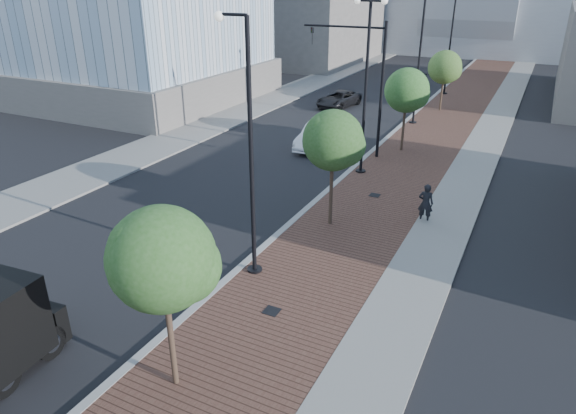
% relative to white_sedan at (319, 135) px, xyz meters
% --- Properties ---
extents(sidewalk, '(7.00, 140.00, 0.12)m').
position_rel_white_sedan_xyz_m(sidewalk, '(6.98, 14.53, -0.74)').
color(sidewalk, '#4C2D23').
rests_on(sidewalk, ground).
extents(concrete_strip, '(2.40, 140.00, 0.13)m').
position_rel_white_sedan_xyz_m(concrete_strip, '(9.68, 14.53, -0.74)').
color(concrete_strip, slate).
rests_on(concrete_strip, ground).
extents(curb, '(0.30, 140.00, 0.14)m').
position_rel_white_sedan_xyz_m(curb, '(3.48, 14.53, -0.73)').
color(curb, gray).
rests_on(curb, ground).
extents(west_sidewalk, '(4.00, 140.00, 0.12)m').
position_rel_white_sedan_xyz_m(west_sidewalk, '(-9.52, 14.53, -0.74)').
color(west_sidewalk, slate).
rests_on(west_sidewalk, ground).
extents(white_sedan, '(1.88, 4.95, 1.61)m').
position_rel_white_sedan_xyz_m(white_sedan, '(0.00, 0.00, 0.00)').
color(white_sedan, white).
rests_on(white_sedan, ground).
extents(dark_car_mid, '(3.00, 5.09, 1.33)m').
position_rel_white_sedan_xyz_m(dark_car_mid, '(-3.10, 11.42, -0.14)').
color(dark_car_mid, black).
rests_on(dark_car_mid, ground).
extents(dark_car_far, '(3.56, 4.94, 1.33)m').
position_rel_white_sedan_xyz_m(dark_car_far, '(-0.01, 22.30, -0.14)').
color(dark_car_far, black).
rests_on(dark_car_far, ground).
extents(pedestrian, '(0.70, 0.48, 1.84)m').
position_rel_white_sedan_xyz_m(pedestrian, '(8.75, -8.19, 0.12)').
color(pedestrian, black).
rests_on(pedestrian, ground).
extents(streetlight_1, '(1.44, 0.56, 9.21)m').
position_rel_white_sedan_xyz_m(streetlight_1, '(3.96, -15.47, 3.54)').
color(streetlight_1, black).
rests_on(streetlight_1, ground).
extents(streetlight_2, '(1.72, 0.56, 9.28)m').
position_rel_white_sedan_xyz_m(streetlight_2, '(4.08, -3.47, 4.01)').
color(streetlight_2, black).
rests_on(streetlight_2, ground).
extents(streetlight_3, '(1.44, 0.56, 9.21)m').
position_rel_white_sedan_xyz_m(streetlight_3, '(3.96, 8.53, 3.54)').
color(streetlight_3, black).
rests_on(streetlight_3, ground).
extents(streetlight_4, '(1.72, 0.56, 9.28)m').
position_rel_white_sedan_xyz_m(streetlight_4, '(4.08, 20.53, 4.01)').
color(streetlight_4, black).
rests_on(streetlight_4, ground).
extents(traffic_mast, '(5.09, 0.20, 8.00)m').
position_rel_white_sedan_xyz_m(traffic_mast, '(3.18, -0.47, 4.18)').
color(traffic_mast, black).
rests_on(traffic_mast, ground).
extents(tree_0, '(2.66, 2.66, 5.29)m').
position_rel_white_sedan_xyz_m(tree_0, '(5.12, -21.45, 3.14)').
color(tree_0, '#382619').
rests_on(tree_0, ground).
extents(tree_1, '(2.60, 2.59, 5.26)m').
position_rel_white_sedan_xyz_m(tree_1, '(5.12, -10.45, 3.14)').
color(tree_1, '#382619').
rests_on(tree_1, ground).
extents(tree_2, '(2.71, 2.71, 5.26)m').
position_rel_white_sedan_xyz_m(tree_2, '(5.12, 1.55, 3.08)').
color(tree_2, '#382619').
rests_on(tree_2, ground).
extents(tree_3, '(2.67, 2.67, 4.94)m').
position_rel_white_sedan_xyz_m(tree_3, '(5.12, 13.55, 2.79)').
color(tree_3, '#382619').
rests_on(tree_3, ground).
extents(tower_podium, '(19.00, 19.00, 3.00)m').
position_rel_white_sedan_xyz_m(tower_podium, '(-20.52, 6.53, 0.70)').
color(tower_podium, '#66615C').
rests_on(tower_podium, ground).
extents(convention_center, '(50.00, 30.00, 50.00)m').
position_rel_white_sedan_xyz_m(convention_center, '(1.48, 59.53, 5.20)').
color(convention_center, '#A1A6AB').
rests_on(convention_center, ground).
extents(commercial_block_nw, '(14.00, 20.00, 10.00)m').
position_rel_white_sedan_xyz_m(commercial_block_nw, '(-16.52, 34.53, 4.20)').
color(commercial_block_nw, '#625D58').
rests_on(commercial_block_nw, ground).
extents(utility_cover_1, '(0.50, 0.50, 0.02)m').
position_rel_white_sedan_xyz_m(utility_cover_1, '(5.88, -17.47, -0.67)').
color(utility_cover_1, black).
rests_on(utility_cover_1, sidewalk).
extents(utility_cover_2, '(0.50, 0.50, 0.02)m').
position_rel_white_sedan_xyz_m(utility_cover_2, '(5.88, -6.47, -0.67)').
color(utility_cover_2, black).
rests_on(utility_cover_2, sidewalk).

